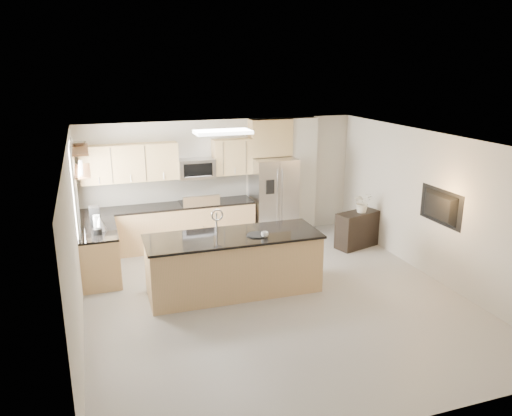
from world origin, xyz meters
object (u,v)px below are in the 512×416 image
object	(u,v)px
platter	(257,235)
flower_vase	(363,197)
microwave	(196,168)
refrigerator	(273,198)
coffee_maker	(95,216)
blender	(97,226)
island	(234,263)
credenza	(357,229)
range	(199,223)
bowl	(79,143)
cup	(265,235)
television	(437,207)
kettle	(100,223)

from	to	relation	value
platter	flower_vase	distance (m)	3.08
microwave	refrigerator	xyz separation A→B (m)	(1.66, -0.17, -0.74)
coffee_maker	blender	bearing A→B (deg)	-87.95
refrigerator	platter	world-z (taller)	refrigerator
platter	island	bearing A→B (deg)	160.75
credenza	flower_vase	bearing A→B (deg)	-30.15
range	refrigerator	world-z (taller)	refrigerator
credenza	coffee_maker	size ratio (longest dim) A/B	2.75
microwave	refrigerator	size ratio (longest dim) A/B	0.43
bowl	flower_vase	world-z (taller)	bowl
refrigerator	platter	bearing A→B (deg)	-116.12
microwave	coffee_maker	distance (m)	2.38
microwave	island	distance (m)	2.81
blender	cup	bearing A→B (deg)	-26.47
cup	television	world-z (taller)	television
cup	credenza	bearing A→B (deg)	29.84
microwave	bowl	xyz separation A→B (m)	(-2.25, -0.75, 0.75)
range	flower_vase	bearing A→B (deg)	-21.18
blender	flower_vase	size ratio (longest dim) A/B	0.53
refrigerator	flower_vase	xyz separation A→B (m)	(1.53, -1.19, 0.19)
kettle	flower_vase	world-z (taller)	flower_vase
credenza	kettle	world-z (taller)	kettle
coffee_maker	range	bearing A→B (deg)	22.61
island	cup	bearing A→B (deg)	-29.01
kettle	bowl	xyz separation A→B (m)	(-0.23, 0.59, 1.33)
blender	coffee_maker	size ratio (longest dim) A/B	1.00
bowl	flower_vase	xyz separation A→B (m)	(5.44, -0.61, -1.30)
range	microwave	xyz separation A→B (m)	(0.00, 0.12, 1.16)
credenza	flower_vase	distance (m)	0.70
flower_vase	television	size ratio (longest dim) A/B	0.60
microwave	flower_vase	distance (m)	3.51
credenza	television	xyz separation A→B (m)	(0.40, -1.90, 0.97)
microwave	island	size ratio (longest dim) A/B	0.26
coffee_maker	bowl	distance (m)	1.33
coffee_maker	flower_vase	size ratio (longest dim) A/B	0.53
platter	cup	bearing A→B (deg)	-57.81
blender	television	xyz separation A→B (m)	(5.59, -1.69, 0.28)
range	television	distance (m)	4.78
range	bowl	distance (m)	3.01
range	platter	distance (m)	2.67
microwave	blender	bearing A→B (deg)	-143.15
cup	television	size ratio (longest dim) A/B	0.11
blender	refrigerator	bearing A→B (deg)	20.34
kettle	coffee_maker	xyz separation A→B (m)	(-0.07, 0.34, 0.04)
microwave	television	xyz separation A→B (m)	(3.51, -3.24, -0.28)
refrigerator	kettle	xyz separation A→B (m)	(-3.68, -1.16, 0.16)
kettle	microwave	bearing A→B (deg)	33.38
kettle	bowl	distance (m)	1.47
kettle	range	bearing A→B (deg)	30.87
range	kettle	bearing A→B (deg)	-149.13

